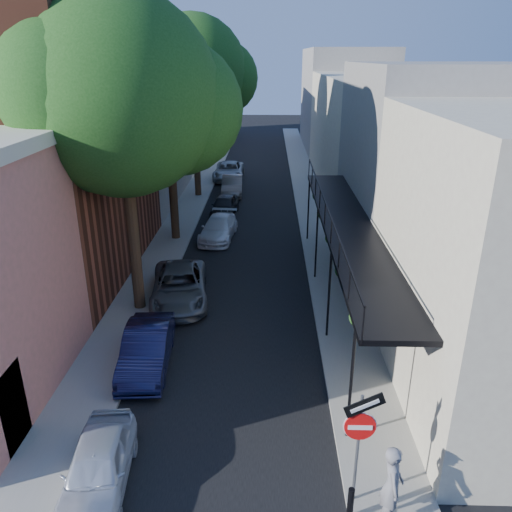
# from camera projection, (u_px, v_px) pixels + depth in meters

# --- Properties ---
(road_surface) EXTENTS (6.00, 64.00, 0.01)m
(road_surface) POSITION_uv_depth(u_px,v_px,m) (253.00, 186.00, 38.09)
(road_surface) COLOR black
(road_surface) RESTS_ON ground
(sidewalk_left) EXTENTS (2.00, 64.00, 0.12)m
(sidewalk_left) POSITION_uv_depth(u_px,v_px,m) (201.00, 185.00, 38.17)
(sidewalk_left) COLOR gray
(sidewalk_left) RESTS_ON ground
(sidewalk_right) EXTENTS (2.00, 64.00, 0.12)m
(sidewalk_right) POSITION_uv_depth(u_px,v_px,m) (306.00, 186.00, 37.97)
(sidewalk_right) COLOR gray
(sidewalk_right) RESTS_ON ground
(buildings_left) EXTENTS (10.10, 59.10, 12.00)m
(buildings_left) POSITION_uv_depth(u_px,v_px,m) (122.00, 122.00, 35.34)
(buildings_left) COLOR #DC7D70
(buildings_left) RESTS_ON ground
(buildings_right) EXTENTS (9.80, 55.00, 10.00)m
(buildings_right) POSITION_uv_depth(u_px,v_px,m) (378.00, 128.00, 35.74)
(buildings_right) COLOR beige
(buildings_right) RESTS_ON ground
(sign_post) EXTENTS (0.89, 0.17, 2.99)m
(sign_post) POSITION_uv_depth(u_px,v_px,m) (360.00, 431.00, 10.33)
(sign_post) COLOR #595B60
(sign_post) RESTS_ON ground
(bollard) EXTENTS (0.14, 0.14, 0.80)m
(bollard) POSITION_uv_depth(u_px,v_px,m) (350.00, 504.00, 10.46)
(bollard) COLOR black
(bollard) RESTS_ON sidewalk_right
(oak_near) EXTENTS (7.48, 6.80, 11.42)m
(oak_near) POSITION_uv_depth(u_px,v_px,m) (135.00, 100.00, 16.93)
(oak_near) COLOR black
(oak_near) RESTS_ON ground
(oak_mid) EXTENTS (6.60, 6.00, 10.20)m
(oak_mid) POSITION_uv_depth(u_px,v_px,m) (176.00, 104.00, 24.63)
(oak_mid) COLOR black
(oak_mid) RESTS_ON ground
(oak_far) EXTENTS (7.70, 7.00, 11.90)m
(oak_far) POSITION_uv_depth(u_px,v_px,m) (200.00, 72.00, 32.57)
(oak_far) COLOR black
(oak_far) RESTS_ON ground
(parked_car_a) EXTENTS (1.72, 3.59, 1.18)m
(parked_car_a) POSITION_uv_depth(u_px,v_px,m) (98.00, 467.00, 11.31)
(parked_car_a) COLOR silver
(parked_car_a) RESTS_ON ground
(parked_car_b) EXTENTS (1.65, 4.01, 1.29)m
(parked_car_b) POSITION_uv_depth(u_px,v_px,m) (147.00, 349.00, 15.78)
(parked_car_b) COLOR #111337
(parked_car_b) RESTS_ON ground
(parked_car_c) EXTENTS (2.79, 4.96, 1.31)m
(parked_car_c) POSITION_uv_depth(u_px,v_px,m) (180.00, 286.00, 20.05)
(parked_car_c) COLOR #575A5F
(parked_car_c) RESTS_ON ground
(parked_car_d) EXTENTS (2.04, 4.24, 1.19)m
(parked_car_d) POSITION_uv_depth(u_px,v_px,m) (219.00, 228.00, 26.97)
(parked_car_d) COLOR white
(parked_car_d) RESTS_ON ground
(parked_car_e) EXTENTS (1.75, 3.75, 1.24)m
(parked_car_e) POSITION_uv_depth(u_px,v_px,m) (224.00, 206.00, 30.95)
(parked_car_e) COLOR black
(parked_car_e) RESTS_ON ground
(parked_car_f) EXTENTS (1.57, 4.14, 1.35)m
(parked_car_f) POSITION_uv_depth(u_px,v_px,m) (232.00, 185.00, 35.55)
(parked_car_f) COLOR slate
(parked_car_f) RESTS_ON ground
(parked_car_g) EXTENTS (2.30, 4.94, 1.37)m
(parked_car_g) POSITION_uv_depth(u_px,v_px,m) (229.00, 171.00, 40.02)
(parked_car_g) COLOR #8D969F
(parked_car_g) RESTS_ON ground
(pedestrian) EXTENTS (0.52, 0.73, 1.89)m
(pedestrian) POSITION_uv_depth(u_px,v_px,m) (392.00, 485.00, 10.24)
(pedestrian) COLOR slate
(pedestrian) RESTS_ON sidewalk_right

